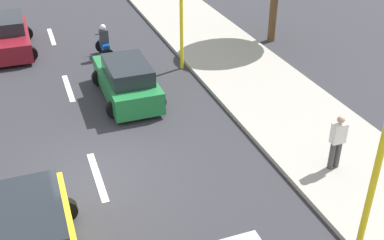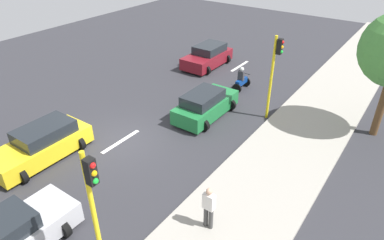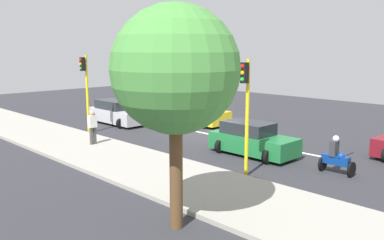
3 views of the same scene
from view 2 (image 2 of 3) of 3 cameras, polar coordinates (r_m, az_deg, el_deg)
ground_plane at (r=17.01m, az=-11.73°, el=-3.65°), size 40.00×60.00×0.10m
sidewalk at (r=13.60m, az=9.81°, el=-12.87°), size 4.00×60.00×0.15m
lane_stripe_north at (r=14.61m, az=-29.22°, el=-13.95°), size 0.20×2.40×0.01m
lane_stripe_mid at (r=16.98m, az=-11.75°, el=-3.50°), size 0.20×2.40×0.01m
lane_stripe_south at (r=20.86m, az=0.05°, el=3.99°), size 0.20×2.40×0.01m
lane_stripe_far_south at (r=25.57m, az=7.93°, el=8.85°), size 0.20×2.40×0.01m
car_green at (r=18.38m, az=2.22°, el=2.54°), size 2.13×4.10×1.52m
car_maroon at (r=25.21m, az=2.61°, el=10.51°), size 2.33×4.12×1.52m
car_yellow_cab at (r=16.57m, az=-23.71°, el=-3.71°), size 2.24×4.36×1.52m
motorcycle at (r=21.65m, az=8.24°, el=6.56°), size 0.60×1.30×1.53m
pedestrian_near_signal at (r=11.75m, az=2.79°, el=-14.19°), size 0.40×0.24×1.69m
traffic_light_corner at (r=17.77m, az=13.54°, el=8.57°), size 0.49×0.24×4.50m
traffic_light_midblock at (r=9.56m, az=-16.03°, el=-12.94°), size 0.49×0.24×4.50m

